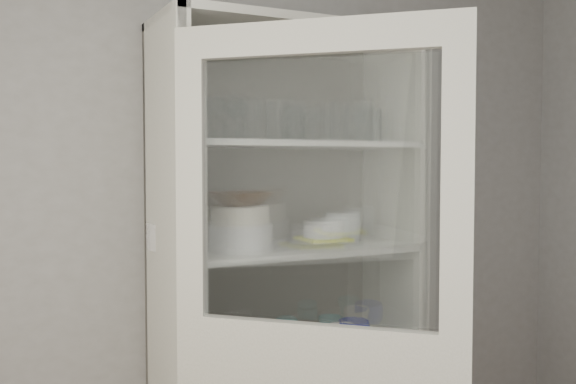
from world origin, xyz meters
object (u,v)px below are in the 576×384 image
white_ramekin (323,228)px  mug_teal (330,328)px  mug_white (342,338)px  measuring_cups (243,359)px  cream_bowl (240,215)px  goblet_3 (365,124)px  terracotta_bowl (240,199)px  white_canister (218,341)px  mug_blue (354,333)px  goblet_0 (215,116)px  teal_jar (287,333)px  plate_stack_back (176,235)px  glass_platter (323,242)px  grey_bowl_stack (343,227)px  yellow_trivet (323,239)px  plate_stack_front (240,237)px  pantry_cabinet (281,324)px  goblet_2 (318,123)px

white_ramekin → mug_teal: size_ratio=1.57×
mug_white → measuring_cups: size_ratio=1.18×
cream_bowl → goblet_3: bearing=11.9°
terracotta_bowl → white_canister: bearing=140.8°
mug_blue → mug_white: (-0.07, -0.03, -0.00)m
goblet_0 → teal_jar: goblet_0 is taller
plate_stack_back → glass_platter: (0.55, -0.15, -0.04)m
terracotta_bowl → mug_teal: terracotta_bowl is taller
goblet_0 → cream_bowl: bearing=-75.0°
grey_bowl_stack → mug_white: size_ratio=1.27×
mug_teal → teal_jar: size_ratio=0.96×
goblet_0 → yellow_trivet: bearing=-20.6°
glass_platter → yellow_trivet: yellow_trivet is taller
glass_platter → grey_bowl_stack: (0.12, 0.05, 0.05)m
teal_jar → yellow_trivet: bearing=-24.5°
mug_white → goblet_3: bearing=23.2°
plate_stack_front → mug_teal: (0.43, 0.08, -0.40)m
pantry_cabinet → mug_teal: (0.21, -0.02, -0.03)m
measuring_cups → white_canister: (-0.05, 0.11, 0.04)m
goblet_0 → measuring_cups: 0.90m
terracotta_bowl → measuring_cups: (-0.02, -0.06, -0.57)m
pantry_cabinet → white_canister: pantry_cabinet is taller
white_canister → cream_bowl: bearing=-39.2°
pantry_cabinet → goblet_3: size_ratio=12.82×
terracotta_bowl → white_canister: 0.54m
terracotta_bowl → teal_jar: size_ratio=2.01×
goblet_2 → grey_bowl_stack: size_ratio=1.16×
goblet_3 → cream_bowl: goblet_3 is taller
mug_blue → mug_white: size_ratio=1.20×
grey_bowl_stack → goblet_0: bearing=169.3°
goblet_3 → white_canister: size_ratio=1.39×
glass_platter → yellow_trivet: (0.00, 0.00, 0.01)m
teal_jar → plate_stack_back: bearing=167.7°
white_canister → white_ramekin: bearing=-6.9°
measuring_cups → plate_stack_front: bearing=75.3°
goblet_3 → plate_stack_back: (-0.82, 0.02, -0.43)m
grey_bowl_stack → yellow_trivet: bearing=-156.9°
grey_bowl_stack → pantry_cabinet: bearing=170.0°
measuring_cups → goblet_2: bearing=25.2°
plate_stack_front → glass_platter: 0.35m
pantry_cabinet → cream_bowl: (-0.21, -0.10, 0.45)m
grey_bowl_stack → white_canister: size_ratio=1.18×
glass_platter → teal_jar: size_ratio=2.94×
yellow_trivet → mug_teal: bearing=44.6°
goblet_2 → teal_jar: goblet_2 is taller
plate_stack_back → mug_teal: size_ratio=2.12×
grey_bowl_stack → teal_jar: bearing=178.1°
mug_blue → glass_platter: bearing=172.2°
plate_stack_back → terracotta_bowl: terracotta_bowl is taller
pantry_cabinet → goblet_3: bearing=4.1°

